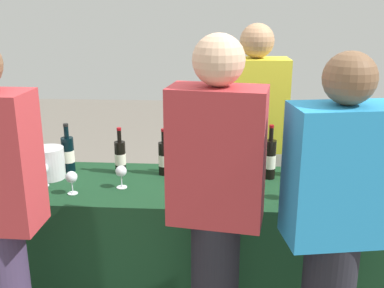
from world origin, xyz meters
The scene contains 18 objects.
tasting_table centered at (0.00, 0.00, 0.38)m, with size 2.57×0.69×0.76m, color #14381E.
wine_bottle_0 centered at (-0.80, 0.18, 0.88)m, with size 0.08×0.08×0.31m.
wine_bottle_1 centered at (-0.46, 0.17, 0.87)m, with size 0.07×0.07×0.29m.
wine_bottle_2 centered at (-0.19, 0.16, 0.87)m, with size 0.07×0.07×0.29m.
wine_bottle_3 centered at (0.02, 0.18, 0.89)m, with size 0.08×0.08×0.34m.
wine_bottle_4 centered at (0.16, 0.08, 0.88)m, with size 0.07×0.07×0.33m.
wine_bottle_5 centered at (0.26, 0.10, 0.87)m, with size 0.08×0.08×0.29m.
wine_bottle_6 centered at (0.46, 0.14, 0.89)m, with size 0.07×0.07×0.33m.
wine_bottle_7 centered at (0.67, 0.18, 0.88)m, with size 0.07×0.07×0.32m.
wine_glass_0 centered at (-0.86, -0.08, 0.86)m, with size 0.07×0.07×0.14m.
wine_glass_1 centered at (-0.66, -0.18, 0.86)m, with size 0.07×0.07×0.13m.
wine_glass_2 centered at (-0.40, -0.07, 0.86)m, with size 0.07×0.07×0.13m.
wine_glass_3 centered at (0.55, -0.17, 0.87)m, with size 0.07×0.07×0.15m.
ice_bucket centered at (-0.87, 0.05, 0.86)m, with size 0.18×0.18×0.19m, color silver.
server_pouring centered at (0.38, 0.53, 0.89)m, with size 0.44×0.25×1.66m.
guest_1 centered at (0.15, -0.57, 0.90)m, with size 0.45×0.29×1.67m.
guest_2 centered at (0.67, -0.66, 0.86)m, with size 0.47×0.31×1.61m.
menu_board centered at (0.77, 1.01, 0.46)m, with size 0.45×0.03×0.93m, color white.
Camera 1 is at (0.17, -2.49, 1.79)m, focal length 42.71 mm.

